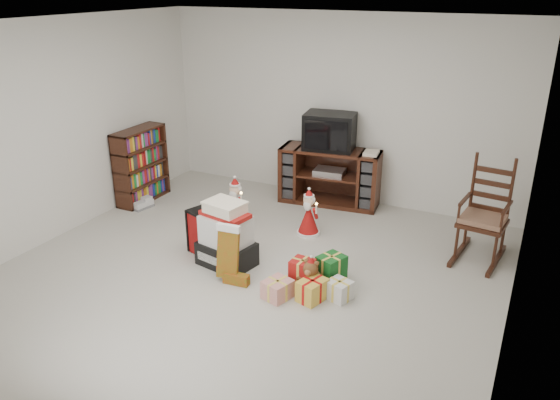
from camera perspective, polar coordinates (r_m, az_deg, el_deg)
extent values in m
cube|color=#B5B1A6|center=(5.76, -3.36, -7.83)|extent=(5.00, 5.00, 0.01)
cube|color=silver|center=(5.01, -4.03, 17.85)|extent=(5.00, 5.00, 0.01)
cube|color=silver|center=(7.44, 6.11, 9.44)|extent=(5.00, 0.01, 2.50)
cube|color=silver|center=(3.50, -24.70, -7.63)|extent=(5.00, 0.01, 2.50)
cube|color=silver|center=(6.81, -22.34, 6.72)|extent=(0.01, 5.00, 2.50)
cube|color=silver|center=(4.60, 24.40, -0.53)|extent=(0.01, 5.00, 2.50)
cube|color=#442113|center=(7.43, 5.23, 2.49)|extent=(1.39, 0.64, 0.76)
cube|color=#BABABC|center=(7.38, 5.16, 2.94)|extent=(0.43, 0.33, 0.08)
cube|color=#3B1E10|center=(7.69, -14.32, 3.55)|extent=(0.28, 0.83, 1.02)
cube|color=#3B1E10|center=(6.27, 20.39, -2.29)|extent=(0.52, 0.50, 0.05)
cube|color=#936A50|center=(6.25, 20.46, -1.83)|extent=(0.48, 0.46, 0.05)
cube|color=#3B1E10|center=(6.32, 21.10, 1.65)|extent=(0.40, 0.10, 0.73)
cube|color=#3B1E10|center=(6.43, 19.92, -5.53)|extent=(0.56, 0.83, 0.05)
cube|color=black|center=(5.91, -5.58, -5.59)|extent=(0.63, 0.51, 0.26)
cube|color=silver|center=(5.79, -5.68, -3.11)|extent=(0.54, 0.45, 0.31)
cube|color=#A21512|center=(5.71, -5.74, -1.49)|extent=(0.55, 0.37, 0.05)
cube|color=#F1E2C5|center=(5.69, -5.77, -0.81)|extent=(0.43, 0.36, 0.10)
cube|color=maroon|center=(6.08, -7.77, -3.52)|extent=(0.44, 0.33, 0.52)
cube|color=black|center=(6.02, -7.44, -0.37)|extent=(0.21, 0.10, 0.03)
ellipsoid|color=brown|center=(5.44, 3.31, -8.36)|extent=(0.23, 0.19, 0.24)
sphere|color=brown|center=(5.34, 3.22, -7.18)|extent=(0.15, 0.15, 0.15)
cone|color=maroon|center=(6.54, 3.00, -2.04)|extent=(0.27, 0.27, 0.39)
sphere|color=beige|center=(6.45, 3.04, -0.07)|extent=(0.13, 0.13, 0.13)
cone|color=maroon|center=(6.41, 3.06, 0.78)|extent=(0.12, 0.12, 0.10)
cylinder|color=silver|center=(6.32, 3.81, -0.94)|extent=(0.02, 0.02, 0.12)
cone|color=maroon|center=(6.79, -4.64, -1.00)|extent=(0.29, 0.29, 0.42)
sphere|color=beige|center=(6.69, -4.71, 1.08)|extent=(0.14, 0.14, 0.14)
cone|color=maroon|center=(6.65, -4.74, 1.96)|extent=(0.13, 0.13, 0.11)
cylinder|color=silver|center=(6.54, -4.07, 0.19)|extent=(0.02, 0.02, 0.13)
cube|color=silver|center=(7.67, -15.18, -0.24)|extent=(0.19, 0.31, 0.10)
cube|color=silver|center=(7.55, -14.12, -0.48)|extent=(0.17, 0.31, 0.10)
cube|color=#A21512|center=(5.46, 2.20, -8.10)|extent=(0.24, 0.24, 0.24)
cube|color=#186227|center=(5.59, 4.94, -7.43)|extent=(0.24, 0.24, 0.24)
cube|color=yellow|center=(5.27, 3.89, -9.33)|extent=(0.24, 0.24, 0.24)
cube|color=silver|center=(5.23, 0.24, -9.59)|extent=(0.24, 0.24, 0.24)
cube|color=silver|center=(5.37, 6.51, -8.83)|extent=(0.24, 0.24, 0.24)
cube|color=black|center=(7.27, 5.23, 7.18)|extent=(0.72, 0.56, 0.48)
cube|color=black|center=(7.06, 4.52, 6.75)|extent=(0.55, 0.11, 0.38)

